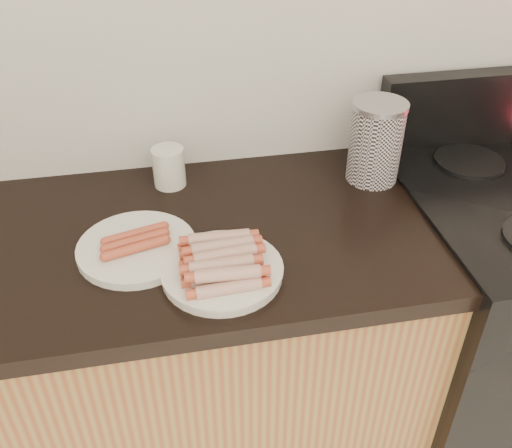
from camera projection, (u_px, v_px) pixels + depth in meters
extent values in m
cube|color=silver|center=(226.00, 6.00, 1.30)|extent=(4.00, 0.04, 2.60)
cylinder|color=black|center=(469.00, 161.00, 1.49)|extent=(0.18, 0.18, 0.01)
cylinder|color=white|center=(222.00, 272.00, 1.15)|extent=(0.28, 0.28, 0.02)
cylinder|color=white|center=(137.00, 248.00, 1.21)|extent=(0.27, 0.27, 0.02)
cylinder|color=#983638|center=(227.00, 288.00, 1.08)|extent=(0.12, 0.03, 0.03)
cylinder|color=#983638|center=(225.00, 278.00, 1.10)|extent=(0.12, 0.03, 0.03)
cylinder|color=#983638|center=(223.00, 269.00, 1.12)|extent=(0.12, 0.03, 0.03)
cylinder|color=#983638|center=(221.00, 260.00, 1.14)|extent=(0.12, 0.03, 0.03)
cylinder|color=#983638|center=(219.00, 251.00, 1.17)|extent=(0.12, 0.03, 0.03)
cylinder|color=#983638|center=(217.00, 242.00, 1.19)|extent=(0.12, 0.03, 0.03)
cylinder|color=#983638|center=(226.00, 274.00, 1.07)|extent=(0.12, 0.03, 0.03)
cylinder|color=#983638|center=(223.00, 265.00, 1.10)|extent=(0.12, 0.03, 0.03)
cylinder|color=#983638|center=(221.00, 255.00, 1.12)|extent=(0.12, 0.03, 0.03)
cylinder|color=#983638|center=(219.00, 246.00, 1.14)|extent=(0.12, 0.03, 0.03)
cylinder|color=#983638|center=(217.00, 238.00, 1.17)|extent=(0.12, 0.03, 0.03)
cylinder|color=tan|center=(136.00, 248.00, 1.18)|extent=(0.13, 0.05, 0.02)
cylinder|color=tan|center=(136.00, 241.00, 1.20)|extent=(0.13, 0.05, 0.02)
cylinder|color=tan|center=(135.00, 234.00, 1.22)|extent=(0.13, 0.05, 0.02)
cylinder|color=silver|center=(375.00, 144.00, 1.40)|extent=(0.13, 0.13, 0.19)
cylinder|color=silver|center=(381.00, 105.00, 1.34)|extent=(0.13, 0.13, 0.01)
cylinder|color=white|center=(169.00, 167.00, 1.40)|extent=(0.10, 0.10, 0.10)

